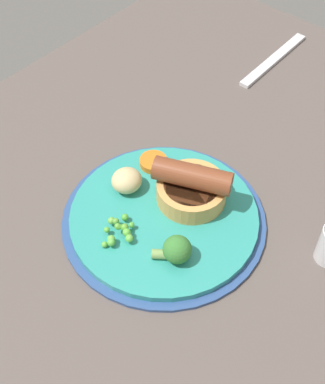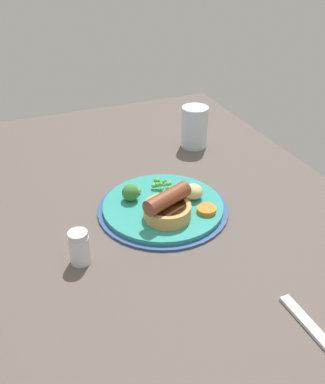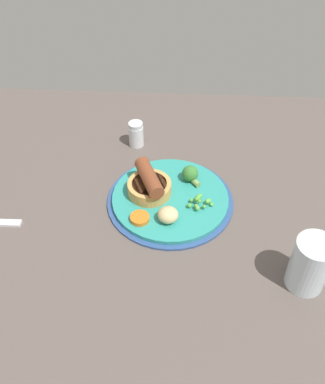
% 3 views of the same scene
% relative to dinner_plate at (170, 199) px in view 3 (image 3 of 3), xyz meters
% --- Properties ---
extents(dining_table, '(1.10, 0.80, 0.03)m').
position_rel_dinner_plate_xyz_m(dining_table, '(0.03, 0.02, -0.02)').
color(dining_table, '#564C47').
rests_on(dining_table, ground).
extents(dinner_plate, '(0.26, 0.26, 0.01)m').
position_rel_dinner_plate_xyz_m(dinner_plate, '(0.00, 0.00, 0.00)').
color(dinner_plate, '#2D4C84').
rests_on(dinner_plate, dining_table).
extents(sausage_pudding, '(0.09, 0.10, 0.06)m').
position_rel_dinner_plate_xyz_m(sausage_pudding, '(-0.04, 0.01, 0.03)').
color(sausage_pudding, tan).
rests_on(sausage_pudding, dinner_plate).
extents(pea_pile, '(0.05, 0.04, 0.02)m').
position_rel_dinner_plate_xyz_m(pea_pile, '(0.06, -0.02, 0.02)').
color(pea_pile, '#54A337').
rests_on(pea_pile, dinner_plate).
extents(broccoli_floret_far, '(0.04, 0.04, 0.03)m').
position_rel_dinner_plate_xyz_m(broccoli_floret_far, '(0.04, 0.05, 0.02)').
color(broccoli_floret_far, '#387A33').
rests_on(broccoli_floret_far, dinner_plate).
extents(potato_chunk_0, '(0.05, 0.04, 0.03)m').
position_rel_dinner_plate_xyz_m(potato_chunk_0, '(-0.00, -0.06, 0.02)').
color(potato_chunk_0, '#CCB77F').
rests_on(potato_chunk_0, dinner_plate).
extents(carrot_slice_0, '(0.05, 0.05, 0.01)m').
position_rel_dinner_plate_xyz_m(carrot_slice_0, '(-0.06, -0.07, 0.01)').
color(carrot_slice_0, orange).
rests_on(carrot_slice_0, dinner_plate).
extents(drinking_glass, '(0.07, 0.07, 0.10)m').
position_rel_dinner_plate_xyz_m(drinking_glass, '(0.24, -0.18, 0.05)').
color(drinking_glass, silver).
rests_on(drinking_glass, dining_table).
extents(salt_shaker, '(0.03, 0.03, 0.06)m').
position_rel_dinner_plate_xyz_m(salt_shaker, '(-0.09, 0.18, 0.02)').
color(salt_shaker, silver).
rests_on(salt_shaker, dining_table).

